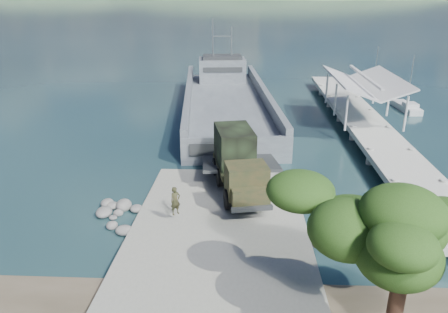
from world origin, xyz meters
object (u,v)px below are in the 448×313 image
sailboat_far (374,84)px  overhang_tree (390,225)px  soldier (176,207)px  pier (364,115)px  sailboat_near (407,108)px  military_truck (238,162)px  landing_craft (226,107)px

sailboat_far → overhang_tree: size_ratio=0.77×
overhang_tree → sailboat_far: bearing=74.7°
soldier → overhang_tree: bearing=-83.5°
pier → soldier: size_ratio=25.74×
sailboat_far → soldier: bearing=-138.6°
sailboat_far → overhang_tree: bearing=-124.8°
sailboat_near → sailboat_far: 13.12m
pier → military_truck: size_ratio=5.21×
pier → sailboat_near: sailboat_near is taller
pier → soldier: pier is taller
landing_craft → soldier: bearing=-100.1°
soldier → overhang_tree: size_ratio=0.23×
sailboat_far → overhang_tree: 51.04m
military_truck → overhang_tree: overhang_tree is taller
military_truck → sailboat_near: (19.03, 22.61, -2.04)m
landing_craft → sailboat_far: bearing=32.1°
sailboat_near → soldier: bearing=-134.8°
pier → landing_craft: size_ratio=1.24×
soldier → sailboat_far: 46.15m
military_truck → sailboat_near: 29.63m
landing_craft → overhang_tree: (7.10, -33.18, 4.59)m
pier → overhang_tree: bearing=-103.1°
soldier → sailboat_far: size_ratio=0.30×
pier → sailboat_far: sailboat_far is taller
pier → soldier: 24.78m
landing_craft → sailboat_near: landing_craft is taller
sailboat_near → sailboat_far: sailboat_near is taller
landing_craft → sailboat_far: 25.88m
sailboat_near → sailboat_far: bearing=85.4°
landing_craft → sailboat_far: landing_craft is taller
pier → overhang_tree: 28.96m
pier → overhang_tree: size_ratio=5.89×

